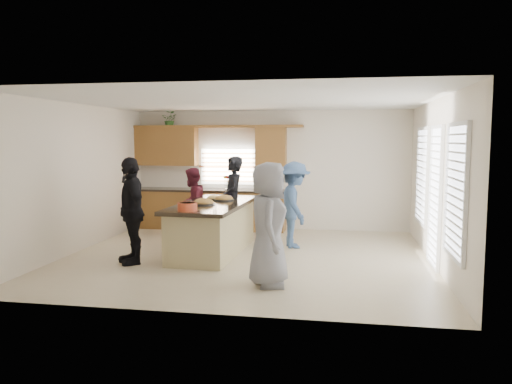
% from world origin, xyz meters
% --- Properties ---
extents(floor, '(6.50, 6.50, 0.00)m').
position_xyz_m(floor, '(0.00, 0.00, 0.00)').
color(floor, beige).
rests_on(floor, ground).
extents(room_shell, '(6.52, 6.02, 2.81)m').
position_xyz_m(room_shell, '(0.00, 0.00, 1.90)').
color(room_shell, silver).
rests_on(room_shell, ground).
extents(back_cabinetry, '(4.08, 0.66, 2.46)m').
position_xyz_m(back_cabinetry, '(-1.47, 2.73, 0.91)').
color(back_cabinetry, brown).
rests_on(back_cabinetry, ground).
extents(right_wall_glazing, '(0.06, 4.00, 2.25)m').
position_xyz_m(right_wall_glazing, '(3.22, -0.13, 1.34)').
color(right_wall_glazing, white).
rests_on(right_wall_glazing, ground).
extents(island, '(1.26, 2.74, 0.95)m').
position_xyz_m(island, '(-0.68, 0.22, 0.45)').
color(island, tan).
rests_on(island, ground).
extents(platter_front, '(0.41, 0.41, 0.17)m').
position_xyz_m(platter_front, '(-0.78, -0.04, 0.98)').
color(platter_front, black).
rests_on(platter_front, island).
extents(platter_mid, '(0.38, 0.38, 0.16)m').
position_xyz_m(platter_mid, '(-0.55, 0.62, 0.98)').
color(platter_mid, black).
rests_on(platter_mid, island).
extents(platter_back, '(0.31, 0.31, 0.12)m').
position_xyz_m(platter_back, '(-0.78, 0.70, 0.98)').
color(platter_back, black).
rests_on(platter_back, island).
extents(salad_bowl, '(0.33, 0.33, 0.14)m').
position_xyz_m(salad_bowl, '(-0.81, -0.89, 1.03)').
color(salad_bowl, '#CC4725').
rests_on(salad_bowl, island).
extents(clear_cup, '(0.07, 0.07, 0.10)m').
position_xyz_m(clear_cup, '(-0.40, -0.70, 1.00)').
color(clear_cup, white).
rests_on(clear_cup, island).
extents(plate_stack, '(0.21, 0.21, 0.05)m').
position_xyz_m(plate_stack, '(-0.60, 0.97, 0.97)').
color(plate_stack, '#C798DD').
rests_on(plate_stack, island).
extents(flower_vase, '(0.14, 0.14, 0.43)m').
position_xyz_m(flower_vase, '(-0.65, 1.31, 1.19)').
color(flower_vase, silver).
rests_on(flower_vase, island).
extents(potted_plant, '(0.36, 0.31, 0.39)m').
position_xyz_m(potted_plant, '(-2.40, 2.82, 2.60)').
color(potted_plant, '#396F2C').
rests_on(potted_plant, back_cabinetry).
extents(woman_left_back, '(0.60, 0.75, 1.78)m').
position_xyz_m(woman_left_back, '(-0.50, 1.20, 0.89)').
color(woman_left_back, black).
rests_on(woman_left_back, ground).
extents(woman_left_mid, '(0.63, 0.78, 1.52)m').
position_xyz_m(woman_left_mid, '(-1.51, 1.63, 0.76)').
color(woman_left_mid, maroon).
rests_on(woman_left_mid, ground).
extents(woman_left_front, '(0.99, 1.13, 1.83)m').
position_xyz_m(woman_left_front, '(-1.85, -0.76, 0.91)').
color(woman_left_front, black).
rests_on(woman_left_front, ground).
extents(woman_right_back, '(0.93, 1.23, 1.70)m').
position_xyz_m(woman_right_back, '(0.78, 0.99, 0.85)').
color(woman_right_back, '#38537A').
rests_on(woman_right_back, ground).
extents(woman_right_front, '(0.70, 0.96, 1.80)m').
position_xyz_m(woman_right_front, '(0.66, -1.68, 0.90)').
color(woman_right_front, gray).
rests_on(woman_right_front, ground).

